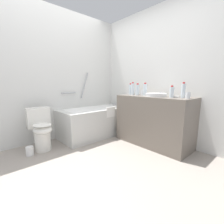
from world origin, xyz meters
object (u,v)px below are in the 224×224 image
at_px(toilet_paper_roll, 30,151).
at_px(toilet, 41,129).
at_px(drinking_glass_0, 142,93).
at_px(drinking_glass_2, 137,92).
at_px(bathtub, 95,121).
at_px(sink_basin, 156,95).
at_px(water_bottle_1, 183,91).
at_px(water_bottle_3, 172,92).
at_px(water_bottle_4, 145,90).
at_px(sink_faucet, 163,94).
at_px(drinking_glass_1, 188,95).
at_px(water_bottle_0, 137,90).
at_px(water_bottle_2, 130,89).
at_px(soap_dish, 177,97).
at_px(water_bottle_5, 133,89).

bearing_deg(toilet_paper_roll, toilet, 24.17).
bearing_deg(drinking_glass_0, drinking_glass_2, 76.12).
height_order(bathtub, sink_basin, bathtub).
height_order(water_bottle_1, toilet_paper_roll, water_bottle_1).
xyz_separation_m(water_bottle_3, water_bottle_4, (-0.01, 0.50, 0.02)).
bearing_deg(toilet, drinking_glass_0, 67.50).
bearing_deg(sink_faucet, sink_basin, 180.00).
height_order(sink_faucet, water_bottle_4, water_bottle_4).
height_order(drinking_glass_0, drinking_glass_2, drinking_glass_0).
xyz_separation_m(bathtub, sink_faucet, (0.66, -1.16, 0.59)).
distance_m(bathtub, sink_faucet, 1.46).
bearing_deg(water_bottle_3, drinking_glass_1, -86.09).
xyz_separation_m(water_bottle_1, drinking_glass_0, (-0.01, 0.76, -0.06)).
bearing_deg(toilet_paper_roll, drinking_glass_0, -21.29).
bearing_deg(water_bottle_4, water_bottle_3, -89.17).
xyz_separation_m(sink_faucet, drinking_glass_0, (-0.14, 0.34, 0.02)).
xyz_separation_m(water_bottle_0, drinking_glass_0, (0.03, -0.09, -0.05)).
height_order(water_bottle_2, toilet_paper_roll, water_bottle_2).
bearing_deg(drinking_glass_0, bathtub, 121.85).
height_order(drinking_glass_1, soap_dish, drinking_glass_1).
distance_m(water_bottle_0, drinking_glass_1, 0.94).
height_order(sink_faucet, water_bottle_2, water_bottle_2).
relative_size(sink_basin, water_bottle_2, 1.58).
xyz_separation_m(drinking_glass_2, toilet_paper_roll, (-1.86, 0.54, -0.85)).
bearing_deg(water_bottle_3, toilet, 137.83).
bearing_deg(sink_basin, water_bottle_2, 85.98).
distance_m(water_bottle_2, water_bottle_4, 0.38).
relative_size(drinking_glass_2, soap_dish, 1.08).
height_order(bathtub, drinking_glass_1, bathtub).
distance_m(sink_faucet, water_bottle_4, 0.32).
xyz_separation_m(bathtub, sink_basin, (0.45, -1.16, 0.59)).
xyz_separation_m(toilet, water_bottle_5, (1.56, -0.61, 0.64)).
xyz_separation_m(toilet, soap_dish, (1.64, -1.46, 0.54)).
bearing_deg(toilet_paper_roll, drinking_glass_2, -16.19).
bearing_deg(sink_faucet, toilet, 146.62).
height_order(water_bottle_2, water_bottle_4, water_bottle_4).
relative_size(water_bottle_3, soap_dish, 2.07).
bearing_deg(sink_basin, sink_faucet, 0.00).
xyz_separation_m(toilet, drinking_glass_0, (1.60, -0.81, 0.58)).
distance_m(water_bottle_4, drinking_glass_0, 0.12).
relative_size(sink_faucet, drinking_glass_0, 1.50).
height_order(sink_basin, water_bottle_1, water_bottle_1).
height_order(sink_basin, drinking_glass_2, drinking_glass_2).
xyz_separation_m(toilet, water_bottle_2, (1.58, -0.53, 0.63)).
bearing_deg(toilet, drinking_glass_1, 47.92).
bearing_deg(water_bottle_1, sink_faucet, 71.87).
height_order(drinking_glass_1, toilet_paper_roll, drinking_glass_1).
bearing_deg(water_bottle_0, toilet_paper_roll, 160.90).
height_order(water_bottle_0, soap_dish, water_bottle_0).
relative_size(water_bottle_1, toilet_paper_roll, 1.71).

